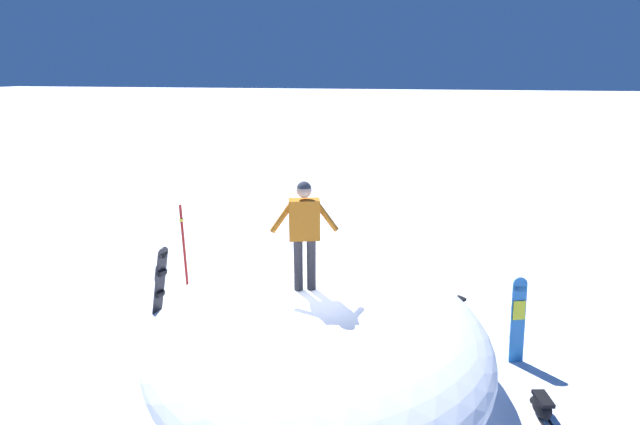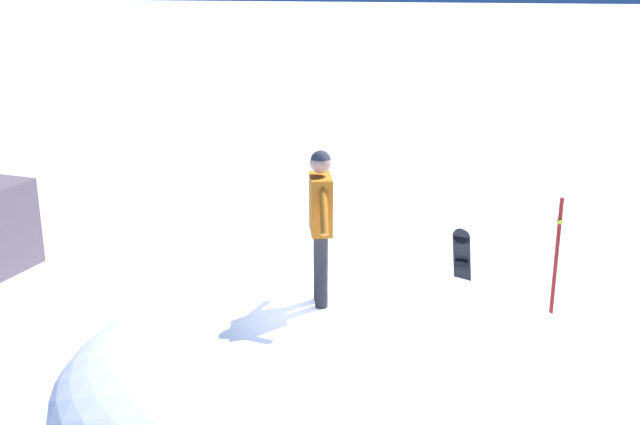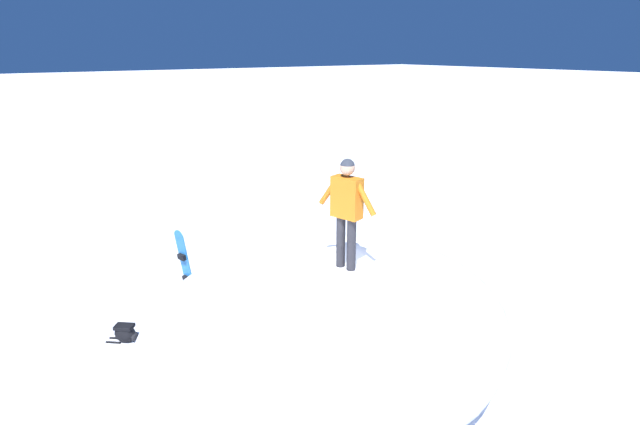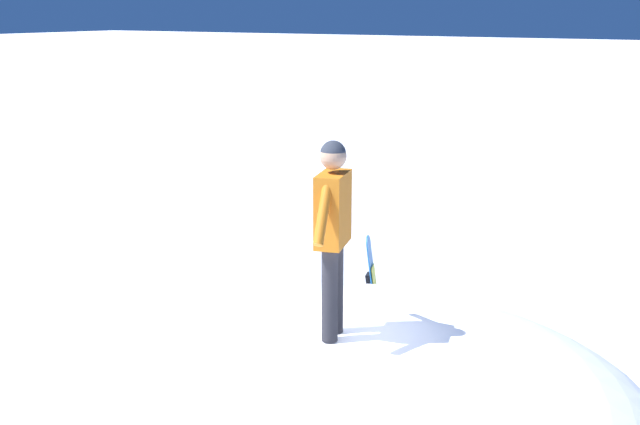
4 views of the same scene
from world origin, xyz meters
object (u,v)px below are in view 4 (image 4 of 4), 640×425
object	(u,v)px
snowboarder_standing	(333,221)
backpack_far	(476,352)
snowboard_primary_upright	(373,290)
backpack_near	(249,333)

from	to	relation	value
snowboarder_standing	backpack_far	world-z (taller)	snowboarder_standing
snowboarder_standing	snowboard_primary_upright	bearing A→B (deg)	-158.77
backpack_near	backpack_far	bearing A→B (deg)	109.09
snowboard_primary_upright	backpack_far	size ratio (longest dim) A/B	2.38
snowboarder_standing	backpack_far	bearing A→B (deg)	178.87
snowboard_primary_upright	snowboarder_standing	bearing A→B (deg)	21.23
snowboarder_standing	backpack_near	world-z (taller)	snowboarder_standing
snowboard_primary_upright	backpack_near	bearing A→B (deg)	-59.36
backpack_near	backpack_far	size ratio (longest dim) A/B	0.82
snowboard_primary_upright	backpack_near	size ratio (longest dim) A/B	2.88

